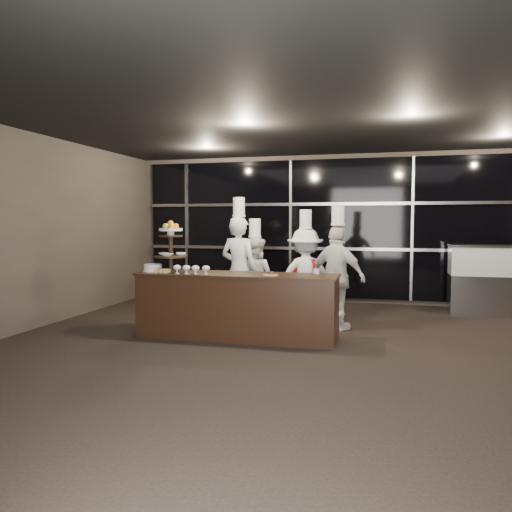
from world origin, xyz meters
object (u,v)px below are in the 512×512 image
(chef_b, at_px, (255,278))
(chef_c, at_px, (305,276))
(display_stand, at_px, (171,243))
(layer_cake, at_px, (153,268))
(buffet_counter, at_px, (237,305))
(chef_d, at_px, (337,276))
(chef_a, at_px, (239,269))
(display_case, at_px, (491,276))

(chef_b, height_order, chef_c, chef_c)
(display_stand, height_order, layer_cake, display_stand)
(buffet_counter, relative_size, chef_d, 1.49)
(buffet_counter, relative_size, display_stand, 3.81)
(display_stand, bearing_deg, chef_a, 51.86)
(display_case, distance_m, chef_a, 4.51)
(display_case, xyz_separation_m, chef_d, (-2.52, -1.93, 0.13))
(display_stand, bearing_deg, chef_b, 51.20)
(layer_cake, bearing_deg, chef_c, 31.50)
(chef_a, relative_size, chef_d, 1.07)
(layer_cake, distance_m, chef_c, 2.41)
(layer_cake, xyz_separation_m, chef_c, (2.05, 1.25, -0.19))
(display_stand, bearing_deg, layer_cake, -169.35)
(chef_c, bearing_deg, chef_a, -166.35)
(chef_a, relative_size, chef_b, 1.20)
(buffet_counter, xyz_separation_m, chef_b, (-0.05, 1.18, 0.25))
(chef_a, height_order, chef_b, chef_a)
(display_case, bearing_deg, chef_c, -151.66)
(layer_cake, bearing_deg, chef_a, 44.70)
(layer_cake, bearing_deg, buffet_counter, 2.26)
(buffet_counter, height_order, display_stand, display_stand)
(chef_b, bearing_deg, display_case, 23.24)
(display_stand, height_order, chef_a, chef_a)
(chef_d, bearing_deg, display_case, 37.54)
(display_case, bearing_deg, buffet_counter, -143.37)
(layer_cake, xyz_separation_m, chef_d, (2.58, 0.97, -0.15))
(layer_cake, xyz_separation_m, chef_b, (1.22, 1.23, -0.26))
(buffet_counter, height_order, chef_b, chef_b)
(chef_b, bearing_deg, chef_c, 1.48)
(buffet_counter, height_order, chef_c, chef_c)
(chef_a, relative_size, chef_c, 1.11)
(layer_cake, height_order, display_case, display_case)
(chef_c, bearing_deg, display_stand, -145.94)
(layer_cake, height_order, chef_d, chef_d)
(display_case, distance_m, chef_c, 3.47)
(chef_c, relative_size, chef_d, 0.97)
(chef_b, bearing_deg, chef_d, -11.04)
(chef_c, bearing_deg, display_case, 28.34)
(chef_a, xyz_separation_m, chef_d, (1.57, -0.04, -0.07))
(layer_cake, relative_size, chef_a, 0.15)
(display_stand, height_order, display_case, display_stand)
(buffet_counter, bearing_deg, display_stand, -179.99)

